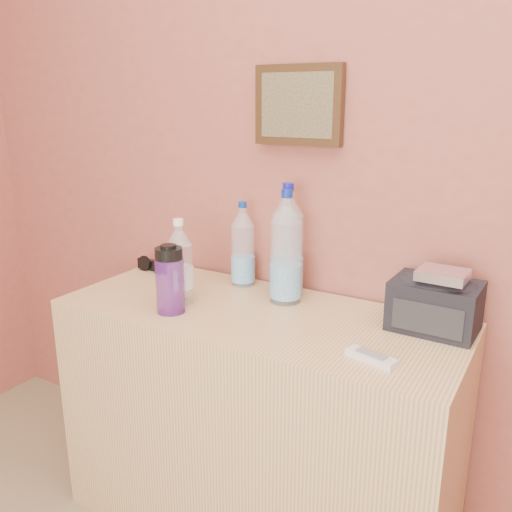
{
  "coord_description": "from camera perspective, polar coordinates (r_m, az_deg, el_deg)",
  "views": [
    {
      "loc": [
        0.32,
        0.37,
        1.42
      ],
      "look_at": [
        -0.47,
        1.71,
        0.97
      ],
      "focal_mm": 38.0,
      "sensor_mm": 36.0,
      "label": 1
    }
  ],
  "objects": [
    {
      "name": "pet_large_b",
      "position": [
        1.72,
        3.18,
        0.28
      ],
      "size": [
        0.1,
        0.1,
        0.36
      ],
      "rotation": [
        0.0,
        0.0,
        -0.14
      ],
      "color": "silver",
      "rests_on": "dresser"
    },
    {
      "name": "pet_large_a",
      "position": [
        1.89,
        -1.4,
        0.79
      ],
      "size": [
        0.08,
        0.08,
        0.3
      ],
      "rotation": [
        0.0,
        0.0,
        0.01
      ],
      "color": "silver",
      "rests_on": "dresser"
    },
    {
      "name": "foil_packet",
      "position": [
        1.55,
        19.07,
        -1.87
      ],
      "size": [
        0.13,
        0.11,
        0.03
      ],
      "primitive_type": "cube",
      "rotation": [
        0.0,
        0.0,
        -0.04
      ],
      "color": "silver",
      "rests_on": "toiletry_bag"
    },
    {
      "name": "ac_remote",
      "position": [
        1.41,
        12.05,
        -10.41
      ],
      "size": [
        0.14,
        0.07,
        0.02
      ],
      "primitive_type": "cube",
      "rotation": [
        0.0,
        0.0,
        -0.24
      ],
      "color": "white",
      "rests_on": "dresser"
    },
    {
      "name": "nalgene_bottle",
      "position": [
        1.67,
        -9.05,
        -2.44
      ],
      "size": [
        0.09,
        0.09,
        0.21
      ],
      "rotation": [
        0.0,
        0.0,
        0.01
      ],
      "color": "#612587",
      "rests_on": "dresser"
    },
    {
      "name": "pet_large_c",
      "position": [
        1.77,
        3.31,
        0.95
      ],
      "size": [
        0.1,
        0.1,
        0.38
      ],
      "rotation": [
        0.0,
        0.0,
        -0.12
      ],
      "color": "silver",
      "rests_on": "dresser"
    },
    {
      "name": "sunglasses",
      "position": [
        2.1,
        -10.63,
        -1.01
      ],
      "size": [
        0.16,
        0.06,
        0.04
      ],
      "primitive_type": null,
      "rotation": [
        0.0,
        0.0,
        -0.04
      ],
      "color": "black",
      "rests_on": "dresser"
    },
    {
      "name": "picture_frame",
      "position": [
        1.79,
        4.47,
        15.54
      ],
      "size": [
        0.3,
        0.03,
        0.25
      ],
      "primitive_type": null,
      "color": "#382311",
      "rests_on": "room_shell"
    },
    {
      "name": "pet_small",
      "position": [
        1.73,
        -8.0,
        -1.11
      ],
      "size": [
        0.08,
        0.08,
        0.28
      ],
      "rotation": [
        0.0,
        0.0,
        -0.31
      ],
      "color": "silver",
      "rests_on": "dresser"
    },
    {
      "name": "dresser",
      "position": [
        1.87,
        0.12,
        -17.07
      ],
      "size": [
        1.26,
        0.52,
        0.79
      ],
      "primitive_type": "cube",
      "color": "tan",
      "rests_on": "ground"
    },
    {
      "name": "toiletry_bag",
      "position": [
        1.61,
        18.34,
        -4.67
      ],
      "size": [
        0.24,
        0.18,
        0.16
      ],
      "primitive_type": null,
      "rotation": [
        0.0,
        0.0,
        -0.03
      ],
      "color": "#262628",
      "rests_on": "dresser"
    }
  ]
}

